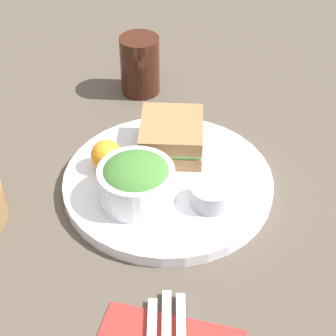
{
  "coord_description": "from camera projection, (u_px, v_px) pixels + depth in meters",
  "views": [
    {
      "loc": [
        -0.64,
        -0.16,
        0.61
      ],
      "look_at": [
        0.0,
        0.0,
        0.04
      ],
      "focal_mm": 60.0,
      "sensor_mm": 36.0,
      "label": 1
    }
  ],
  "objects": [
    {
      "name": "ground_plane",
      "position": [
        168.0,
        187.0,
        0.9
      ],
      "size": [
        4.0,
        4.0,
        0.0
      ],
      "primitive_type": "plane",
      "color": "#4C4238"
    },
    {
      "name": "sandwich",
      "position": [
        172.0,
        136.0,
        0.92
      ],
      "size": [
        0.13,
        0.12,
        0.05
      ],
      "color": "olive",
      "rests_on": "plate"
    },
    {
      "name": "orange_wedge",
      "position": [
        106.0,
        156.0,
        0.88
      ],
      "size": [
        0.05,
        0.05,
        0.05
      ],
      "primitive_type": "sphere",
      "color": "orange",
      "rests_on": "plate"
    },
    {
      "name": "drink_glass",
      "position": [
        140.0,
        65.0,
        1.07
      ],
      "size": [
        0.08,
        0.08,
        0.11
      ],
      "primitive_type": "cylinder",
      "color": "#38190F",
      "rests_on": "ground_plane"
    },
    {
      "name": "plate",
      "position": [
        168.0,
        182.0,
        0.89
      ],
      "size": [
        0.33,
        0.33,
        0.02
      ],
      "primitive_type": "cylinder",
      "color": "silver",
      "rests_on": "ground_plane"
    },
    {
      "name": "salad_bowl",
      "position": [
        136.0,
        180.0,
        0.83
      ],
      "size": [
        0.11,
        0.11,
        0.07
      ],
      "color": "white",
      "rests_on": "plate"
    },
    {
      "name": "dressing_cup",
      "position": [
        211.0,
        195.0,
        0.83
      ],
      "size": [
        0.06,
        0.06,
        0.03
      ],
      "primitive_type": "cylinder",
      "color": "#99999E",
      "rests_on": "plate"
    }
  ]
}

